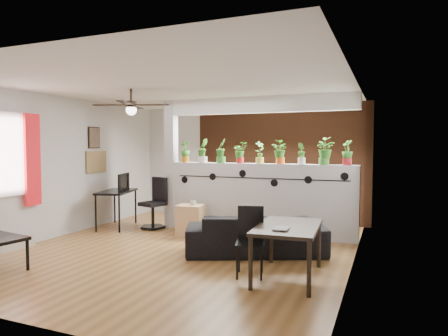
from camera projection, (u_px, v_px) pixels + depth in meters
room_shell at (185, 170)px, 6.43m from camera, size 6.30×7.10×2.90m
partition_wall at (260, 199)px, 7.55m from camera, size 3.60×0.18×1.35m
ceiling_header at (260, 105)px, 7.45m from camera, size 3.60×0.18×0.30m
pier_column at (171, 164)px, 8.24m from camera, size 0.22×0.20×2.60m
brick_panel at (279, 163)px, 8.87m from camera, size 3.90×0.05×2.60m
vine_decal at (258, 178)px, 7.44m from camera, size 3.31×0.01×0.30m
window_assembly at (5, 157)px, 6.28m from camera, size 0.09×1.30×1.55m
baseboard_heater at (8, 246)px, 6.36m from camera, size 0.08×1.00×0.18m
corkboard at (96, 162)px, 8.29m from camera, size 0.03×0.60×0.45m
framed_art at (94, 138)px, 8.21m from camera, size 0.03×0.34×0.44m
ceiling_fan at (131, 107)px, 6.40m from camera, size 1.19×1.19×0.43m
potted_plant_0 at (185, 151)px, 8.10m from camera, size 0.23×0.26×0.43m
potted_plant_1 at (203, 150)px, 7.95m from camera, size 0.32×0.32×0.48m
potted_plant_2 at (221, 150)px, 7.80m from camera, size 0.27×0.30×0.48m
potted_plant_3 at (240, 152)px, 7.65m from camera, size 0.26×0.25×0.40m
potted_plant_4 at (260, 152)px, 7.50m from camera, size 0.27×0.27×0.42m
potted_plant_5 at (280, 151)px, 7.35m from camera, size 0.29×0.26×0.44m
potted_plant_6 at (302, 153)px, 7.20m from camera, size 0.22×0.24×0.39m
potted_plant_7 at (324, 150)px, 7.04m from camera, size 0.33×0.33×0.49m
potted_plant_8 at (347, 152)px, 6.90m from camera, size 0.28×0.28×0.43m
sofa at (256, 234)px, 6.24m from camera, size 2.19×1.54×0.60m
cube_shelf at (191, 220)px, 7.49m from camera, size 0.52×0.47×0.58m
cup at (193, 203)px, 7.46m from camera, size 0.14×0.14×0.09m
computer_desk at (117, 194)px, 8.19m from camera, size 0.83×1.17×0.76m
monitor at (121, 185)px, 8.32m from camera, size 0.34×0.15×0.19m
office_chair at (155, 206)px, 8.11m from camera, size 0.53×0.54×1.02m
dining_table at (288, 231)px, 5.07m from camera, size 0.83×1.29×0.68m
book at (274, 228)px, 4.83m from camera, size 0.19×0.24×0.02m
folding_chair at (250, 234)px, 5.21m from camera, size 0.44×0.44×0.89m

